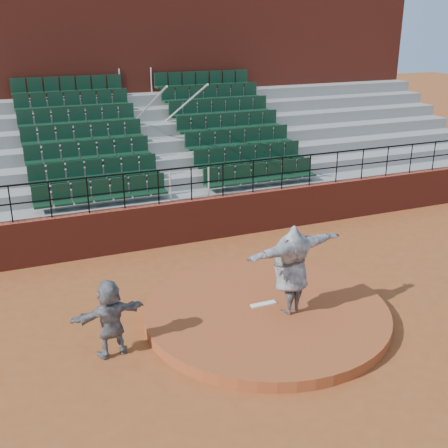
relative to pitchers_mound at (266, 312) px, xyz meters
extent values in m
plane|color=brown|center=(0.00, 0.00, -0.12)|extent=(90.00, 90.00, 0.00)
cylinder|color=#994622|center=(0.00, 0.00, 0.00)|extent=(5.50, 5.50, 0.25)
cube|color=white|center=(0.00, 0.15, 0.14)|extent=(0.60, 0.15, 0.03)
cube|color=maroon|center=(0.00, 5.00, 0.53)|extent=(24.00, 0.30, 1.30)
cylinder|color=black|center=(0.00, 5.00, 2.17)|extent=(24.00, 0.05, 0.05)
cylinder|color=black|center=(0.00, 5.00, 1.68)|extent=(24.00, 0.04, 0.04)
cylinder|color=black|center=(-5.00, 5.00, 1.67)|extent=(0.04, 0.04, 1.00)
cylinder|color=black|center=(-4.00, 5.00, 1.67)|extent=(0.04, 0.04, 1.00)
cylinder|color=black|center=(-3.00, 5.00, 1.67)|extent=(0.04, 0.04, 1.00)
cylinder|color=black|center=(-2.00, 5.00, 1.67)|extent=(0.04, 0.04, 1.00)
cylinder|color=black|center=(-1.00, 5.00, 1.67)|extent=(0.04, 0.04, 1.00)
cylinder|color=black|center=(0.00, 5.00, 1.67)|extent=(0.04, 0.04, 1.00)
cylinder|color=black|center=(1.00, 5.00, 1.67)|extent=(0.04, 0.04, 1.00)
cylinder|color=black|center=(2.00, 5.00, 1.67)|extent=(0.04, 0.04, 1.00)
cylinder|color=black|center=(3.00, 5.00, 1.67)|extent=(0.04, 0.04, 1.00)
cylinder|color=black|center=(4.00, 5.00, 1.67)|extent=(0.04, 0.04, 1.00)
cylinder|color=black|center=(5.00, 5.00, 1.67)|extent=(0.04, 0.04, 1.00)
cylinder|color=black|center=(6.00, 5.00, 1.67)|extent=(0.04, 0.04, 1.00)
cylinder|color=black|center=(7.00, 5.00, 1.67)|extent=(0.04, 0.04, 1.00)
cylinder|color=black|center=(8.00, 5.00, 1.67)|extent=(0.04, 0.04, 1.00)
cylinder|color=black|center=(9.00, 5.00, 1.67)|extent=(0.04, 0.04, 1.00)
cube|color=gray|center=(0.00, 5.58, 0.53)|extent=(24.00, 0.85, 1.30)
cube|color=#10311E|center=(-2.53, 5.59, 1.54)|extent=(3.85, 0.48, 0.72)
cube|color=#10311E|center=(2.53, 5.59, 1.54)|extent=(3.85, 0.48, 0.72)
cube|color=gray|center=(0.00, 6.43, 0.73)|extent=(24.00, 0.85, 1.70)
cube|color=#10311E|center=(-2.53, 6.44, 1.94)|extent=(3.85, 0.48, 0.72)
cube|color=#10311E|center=(2.53, 6.44, 1.94)|extent=(3.85, 0.48, 0.72)
cube|color=gray|center=(0.00, 7.28, 0.93)|extent=(24.00, 0.85, 2.10)
cube|color=#10311E|center=(-2.53, 7.29, 2.33)|extent=(3.85, 0.48, 0.72)
cube|color=#10311E|center=(2.53, 7.29, 2.33)|extent=(3.85, 0.48, 0.72)
cube|color=gray|center=(0.00, 8.12, 1.12)|extent=(24.00, 0.85, 2.50)
cube|color=#10311E|center=(-2.53, 8.13, 2.73)|extent=(3.85, 0.48, 0.72)
cube|color=#10311E|center=(2.53, 8.13, 2.73)|extent=(3.85, 0.48, 0.72)
cube|color=gray|center=(0.00, 8.97, 1.33)|extent=(24.00, 0.85, 2.90)
cube|color=#10311E|center=(-2.53, 8.98, 3.14)|extent=(3.85, 0.48, 0.72)
cube|color=#10311E|center=(2.53, 8.98, 3.14)|extent=(3.85, 0.48, 0.72)
cube|color=gray|center=(0.00, 9.82, 1.52)|extent=(24.00, 0.85, 3.30)
cube|color=#10311E|center=(-2.53, 9.83, 3.53)|extent=(3.85, 0.48, 0.72)
cube|color=#10311E|center=(2.53, 9.83, 3.53)|extent=(3.85, 0.48, 0.72)
cube|color=gray|center=(0.00, 10.68, 1.73)|extent=(24.00, 0.85, 3.70)
cube|color=#10311E|center=(-2.53, 10.69, 3.94)|extent=(3.85, 0.48, 0.72)
cube|color=#10311E|center=(2.53, 10.69, 3.94)|extent=(3.85, 0.48, 0.72)
cylinder|color=silver|center=(-0.60, 8.12, 3.28)|extent=(0.06, 5.97, 2.46)
cylinder|color=silver|center=(0.60, 8.12, 3.28)|extent=(0.06, 5.97, 2.46)
cube|color=maroon|center=(0.00, 12.60, 3.43)|extent=(24.00, 3.00, 7.10)
imported|color=black|center=(0.40, -0.33, 1.15)|extent=(2.60, 1.17, 2.04)
imported|color=black|center=(-3.52, -0.12, 0.69)|extent=(1.56, 0.66, 1.63)
camera|label=1|loc=(-5.16, -9.96, 6.30)|focal=45.00mm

